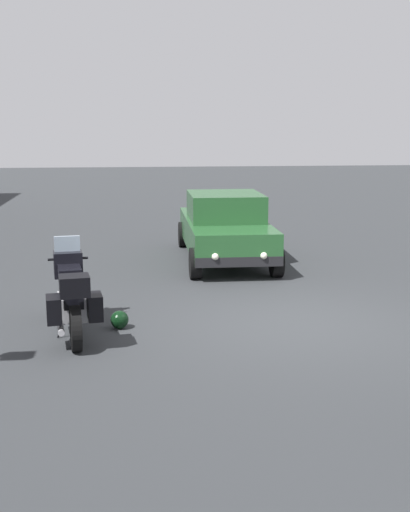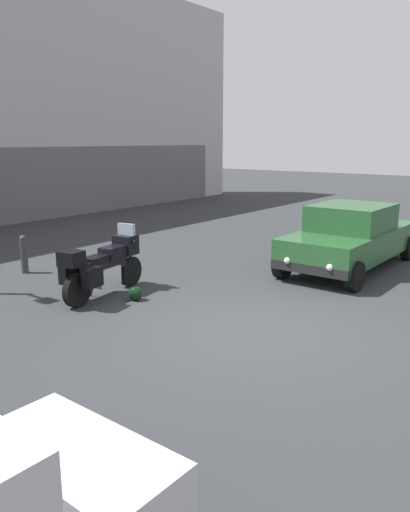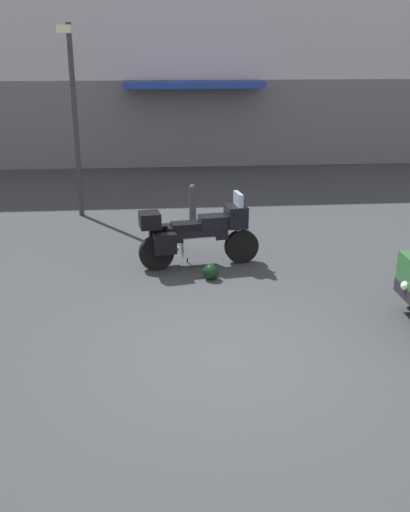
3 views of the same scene
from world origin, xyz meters
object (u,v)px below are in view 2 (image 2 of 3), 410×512
Objects in this scene: motorcycle at (103,266)px; bollard_curbside at (24,253)px; helmet at (136,293)px; car_sedan_far at (351,237)px.

bollard_curbside is (0.11, 2.87, -0.14)m from motorcycle.
bollard_curbside is at bearing 79.50° from motorcycle.
helmet is (0.19, -0.69, -0.48)m from motorcycle.
motorcycle is 0.86m from helmet.
motorcycle is at bearing -92.18° from bollard_curbside.
helmet is 5.52m from car_sedan_far.
car_sedan_far is at bearing -49.55° from bollard_curbside.
car_sedan_far is (4.95, -2.34, 0.64)m from helmet.
helmet is 0.06× the size of car_sedan_far.
motorcycle reaches higher than bollard_curbside.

